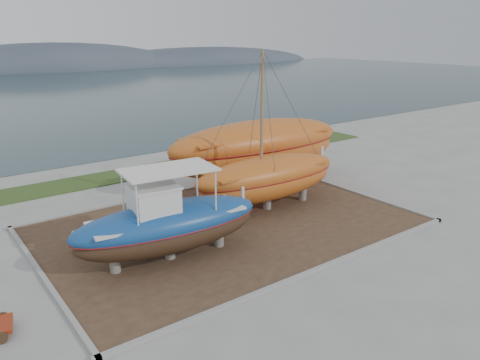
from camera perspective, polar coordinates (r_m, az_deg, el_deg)
ground at (r=21.16m, az=4.92°, el=-8.94°), size 140.00×140.00×0.00m
dirt_patch at (r=24.00m, az=-1.41°, el=-5.49°), size 18.00×12.00×0.06m
curb_frame at (r=23.98m, az=-1.41°, el=-5.39°), size 18.60×12.60×0.15m
grass_strip at (r=33.53m, az=-12.81°, el=0.83°), size 44.00×3.00×0.08m
blue_caique at (r=20.00m, az=-8.75°, el=-4.22°), size 8.56×3.42×4.01m
white_dinghy at (r=22.48m, az=-15.89°, el=-6.23°), size 3.87×2.11×1.10m
orange_sailboat at (r=24.92m, az=3.49°, el=5.72°), size 9.15×3.02×8.53m
orange_bare_hull at (r=29.56m, az=2.20°, el=3.17°), size 12.60×4.34×4.07m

